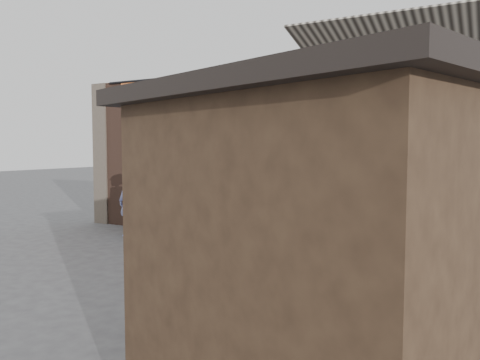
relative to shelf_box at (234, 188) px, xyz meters
The scene contains 31 objects.
ground 2.70m from the shelf_box, 73.30° to the right, with size 70.00×70.00×0.00m, color #474749.
brick_wall 1.10m from the shelf_box, 30.10° to the left, with size 10.00×0.40×4.00m, color brown.
pier_left 4.59m from the shelf_box, behind, with size 0.50×0.50×4.00m, color #4C4238.
eating_counter 0.70m from the shelf_box, ahead, with size 8.00×0.32×0.05m, color #9E7A51.
shelf_box is the anchor object (origin of this frame).
tapestry_redgold 3.41m from the shelf_box, behind, with size 1.50×0.02×2.00m, color maroon.
tapestry_sun 2.04m from the shelf_box, 169.89° to the left, with size 1.50×0.02×2.00m, color orange.
tapestry_orange 2.03m from the shelf_box, 10.30° to the left, with size 1.50×0.02×2.00m, color red.
tapestry_multi 3.48m from the shelf_box, ahead, with size 1.50×0.02×2.00m, color #294399.
hang_rail 2.83m from the shelf_box, 13.84° to the left, with size 0.06×0.06×9.50m, color black.
scooter_stool_0 1.96m from the shelf_box, behind, with size 0.33×0.74×0.70m, color #0F4C10, non-canonical shape.
scooter_stool_1 1.50m from the shelf_box, 166.79° to the right, with size 0.35×0.79×0.75m, color navy, non-canonical shape.
scooter_stool_2 1.05m from the shelf_box, 148.61° to the right, with size 0.35×0.78×0.74m, color #0D5D23, non-canonical shape.
scooter_stool_3 0.90m from the shelf_box, 72.90° to the right, with size 0.38×0.85×0.81m, color navy, non-canonical shape.
scooter_stool_4 1.19m from the shelf_box, 25.16° to the right, with size 0.35×0.78×0.74m, color #843B0C, non-canonical shape.
scooter_stool_5 1.64m from the shelf_box, 12.86° to the right, with size 0.36×0.79×0.75m, color #165B49, non-canonical shape.
scooter_stool_6 2.15m from the shelf_box, 10.09° to the right, with size 0.40×0.89×0.85m, color black, non-canonical shape.
scooter_stool_7 2.73m from the shelf_box, ahead, with size 0.35×0.77×0.73m, color navy, non-canonical shape.
diner_left 2.61m from the shelf_box, 159.67° to the right, with size 0.66×0.43×1.80m, color #7A7FB1.
diner_right 2.28m from the shelf_box, 164.17° to the right, with size 0.81×0.63×1.67m, color #30252C.
shopper_navy 5.70m from the shelf_box, 28.09° to the right, with size 0.99×0.41×1.68m, color black.
shopper_grey 4.37m from the shelf_box, 33.56° to the right, with size 0.98×0.57×1.52m, color #4E4D51.
shopper_tan 3.03m from the shelf_box, 21.17° to the right, with size 0.73×0.48×1.50m, color #9A8D62.
market_stall 7.81m from the shelf_box, 56.24° to the right, with size 2.32×1.74×2.51m, color black.
stall_roof 7.92m from the shelf_box, 56.24° to the right, with size 2.60×2.00×0.12m, color black.
stall_sign 7.32m from the shelf_box, 50.60° to the right, with size 1.20×0.04×0.50m, color gold.
stall_shelf 7.31m from the shelf_box, 50.60° to the right, with size 1.93×0.10×0.06m, color #473321.
awning_canvas 4.99m from the shelf_box, 18.48° to the right, with size 3.20×3.40×0.03m, color beige.
awning_ledger 4.99m from the shelf_box, ahead, with size 3.30×0.08×0.12m, color #33261C.
awning_header 5.42m from the shelf_box, 34.69° to the right, with size 3.00×0.08×0.08m, color black.
awning_post_left 4.04m from the shelf_box, 46.11° to the right, with size 0.09×0.09×3.10m, color black.
Camera 1 is at (4.77, -7.32, 2.20)m, focal length 35.00 mm.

